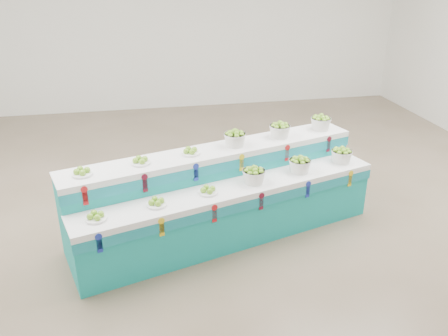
{
  "coord_description": "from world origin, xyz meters",
  "views": [
    {
      "loc": [
        -1.03,
        -5.33,
        3.09
      ],
      "look_at": [
        -0.07,
        -0.49,
        0.87
      ],
      "focal_mm": 37.14,
      "sensor_mm": 36.0,
      "label": 1
    }
  ],
  "objects_px": {
    "display_stand": "(224,195)",
    "basket_lower_left": "(254,175)",
    "plate_upper_mid": "(140,160)",
    "basket_upper_right": "(321,122)"
  },
  "relations": [
    {
      "from": "basket_lower_left",
      "to": "plate_upper_mid",
      "type": "height_order",
      "value": "plate_upper_mid"
    },
    {
      "from": "display_stand",
      "to": "basket_lower_left",
      "type": "bearing_deg",
      "value": -40.7
    },
    {
      "from": "display_stand",
      "to": "basket_lower_left",
      "type": "relative_size",
      "value": 13.99
    },
    {
      "from": "display_stand",
      "to": "basket_upper_right",
      "type": "xyz_separation_m",
      "value": [
        1.45,
        0.66,
        0.61
      ]
    },
    {
      "from": "display_stand",
      "to": "basket_upper_right",
      "type": "relative_size",
      "value": 13.99
    },
    {
      "from": "basket_lower_left",
      "to": "plate_upper_mid",
      "type": "distance_m",
      "value": 1.31
    },
    {
      "from": "basket_lower_left",
      "to": "basket_upper_right",
      "type": "xyz_separation_m",
      "value": [
        1.12,
        0.81,
        0.3
      ]
    },
    {
      "from": "basket_lower_left",
      "to": "basket_upper_right",
      "type": "height_order",
      "value": "basket_upper_right"
    },
    {
      "from": "plate_upper_mid",
      "to": "basket_upper_right",
      "type": "height_order",
      "value": "basket_upper_right"
    },
    {
      "from": "display_stand",
      "to": "plate_upper_mid",
      "type": "relative_size",
      "value": 16.96
    }
  ]
}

